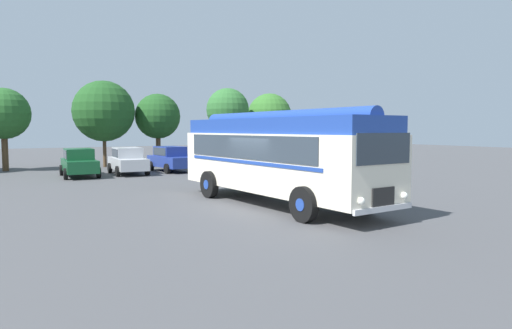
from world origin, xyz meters
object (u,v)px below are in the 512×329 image
(vintage_bus, at_px, (277,154))
(car_mid_left, at_px, (128,161))
(car_near_left, at_px, (79,162))
(car_far_right, at_px, (212,158))
(car_mid_right, at_px, (171,159))

(vintage_bus, height_order, car_mid_left, vintage_bus)
(vintage_bus, xyz_separation_m, car_near_left, (-4.43, 14.34, -1.05))
(car_near_left, xyz_separation_m, car_far_right, (8.62, -0.08, 0.00))
(car_near_left, height_order, car_far_right, same)
(car_mid_left, bearing_deg, vintage_bus, -83.93)
(car_near_left, height_order, car_mid_left, same)
(car_mid_left, bearing_deg, car_far_right, -1.78)
(car_far_right, bearing_deg, car_mid_right, 169.57)
(vintage_bus, distance_m, car_near_left, 15.05)
(car_near_left, xyz_separation_m, car_mid_left, (2.90, 0.10, 0.00))
(car_mid_left, height_order, car_far_right, same)
(car_near_left, bearing_deg, car_mid_left, 1.89)
(car_mid_right, height_order, car_far_right, same)
(car_near_left, relative_size, car_mid_right, 1.00)
(vintage_bus, relative_size, car_mid_left, 2.38)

